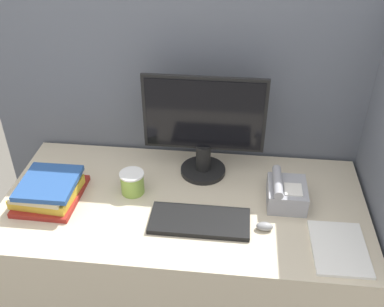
{
  "coord_description": "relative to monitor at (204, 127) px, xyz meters",
  "views": [
    {
      "loc": [
        0.19,
        -1.02,
        1.92
      ],
      "look_at": [
        0.03,
        0.4,
        0.95
      ],
      "focal_mm": 42.0,
      "sensor_mm": 36.0,
      "label": 1
    }
  ],
  "objects": [
    {
      "name": "cubicle_panel_right",
      "position": [
        0.71,
        -0.18,
        -0.16
      ],
      "size": [
        0.04,
        0.78,
        1.6
      ],
      "color": "slate",
      "rests_on": "ground_plane"
    },
    {
      "name": "book_stack",
      "position": [
        -0.6,
        -0.25,
        -0.18
      ],
      "size": [
        0.25,
        0.29,
        0.1
      ],
      "color": "maroon",
      "rests_on": "desk"
    },
    {
      "name": "keyboard",
      "position": [
        0.02,
        -0.33,
        -0.22
      ],
      "size": [
        0.38,
        0.17,
        0.02
      ],
      "color": "black",
      "rests_on": "desk"
    },
    {
      "name": "cubicle_panel_rear",
      "position": [
        -0.06,
        0.19,
        -0.16
      ],
      "size": [
        1.87,
        0.04,
        1.6
      ],
      "color": "slate",
      "rests_on": "ground_plane"
    },
    {
      "name": "monitor",
      "position": [
        0.0,
        0.0,
        0.0
      ],
      "size": [
        0.51,
        0.2,
        0.46
      ],
      "color": "black",
      "rests_on": "desk"
    },
    {
      "name": "mouse",
      "position": [
        0.26,
        -0.34,
        -0.21
      ],
      "size": [
        0.06,
        0.04,
        0.03
      ],
      "color": "gray",
      "rests_on": "desk"
    },
    {
      "name": "desk_telephone",
      "position": [
        0.35,
        -0.17,
        -0.18
      ],
      "size": [
        0.15,
        0.18,
        0.12
      ],
      "color": "#99999E",
      "rests_on": "desk"
    },
    {
      "name": "coffee_cup",
      "position": [
        -0.28,
        -0.17,
        -0.18
      ],
      "size": [
        0.1,
        0.1,
        0.1
      ],
      "color": "#8CB247",
      "rests_on": "desk"
    },
    {
      "name": "desk",
      "position": [
        -0.06,
        -0.21,
        -0.6
      ],
      "size": [
        1.47,
        0.72,
        0.74
      ],
      "color": "beige",
      "rests_on": "ground_plane"
    },
    {
      "name": "paper_pile",
      "position": [
        0.52,
        -0.41,
        -0.22
      ],
      "size": [
        0.2,
        0.27,
        0.01
      ],
      "color": "white",
      "rests_on": "desk"
    }
  ]
}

